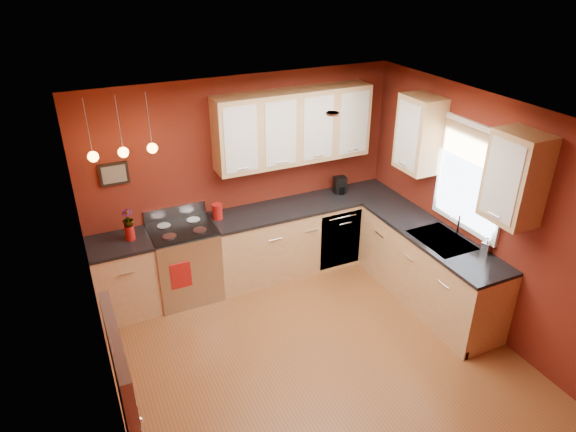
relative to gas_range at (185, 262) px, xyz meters
name	(u,v)px	position (x,y,z in m)	size (l,w,h in m)	color
floor	(320,364)	(0.92, -1.80, -0.48)	(4.20, 4.20, 0.00)	brown
ceiling	(329,125)	(0.92, -1.80, 2.12)	(4.00, 4.20, 0.02)	silver
wall_back	(245,179)	(0.92, 0.30, 0.82)	(4.00, 0.02, 2.60)	maroon
wall_front	(491,427)	(0.92, -3.90, 0.82)	(4.00, 0.02, 2.60)	maroon
wall_left	(101,317)	(-1.08, -1.80, 0.82)	(0.02, 4.20, 2.60)	maroon
wall_right	(487,217)	(2.92, -1.80, 0.82)	(0.02, 4.20, 2.60)	maroon
base_cabinets_back_left	(125,278)	(-0.73, 0.00, -0.03)	(0.70, 0.60, 0.90)	#DFA877
base_cabinets_back_right	(306,236)	(1.65, 0.00, -0.03)	(2.54, 0.60, 0.90)	#DFA877
base_cabinets_right	(428,269)	(2.62, -1.35, -0.03)	(0.60, 2.10, 0.90)	#DFA877
counter_back_left	(119,244)	(-0.73, 0.00, 0.44)	(0.70, 0.62, 0.04)	black
counter_back_right	(306,205)	(1.65, 0.00, 0.44)	(2.54, 0.62, 0.04)	black
counter_right	(433,235)	(2.62, -1.35, 0.44)	(0.62, 2.10, 0.04)	black
gas_range	(185,262)	(0.00, 0.00, 0.00)	(0.76, 0.64, 1.11)	#B1B1B5
dishwasher_front	(340,240)	(2.02, -0.29, -0.03)	(0.60, 0.02, 0.80)	#B1B1B5
sink	(442,241)	(2.62, -1.50, 0.43)	(0.50, 0.70, 0.33)	gray
window	(471,175)	(2.89, -1.50, 1.21)	(0.06, 1.02, 1.22)	white
upper_cabinets_back	(294,127)	(1.52, 0.12, 1.47)	(2.00, 0.35, 0.90)	#DFA877
upper_cabinets_right	(463,154)	(2.75, -1.48, 1.47)	(0.35, 1.95, 0.90)	#DFA877
wall_picture	(114,174)	(-0.63, 0.28, 1.17)	(0.32, 0.03, 0.26)	black
pendant_lights	(123,152)	(-0.53, -0.05, 1.53)	(0.71, 0.11, 0.66)	gray
red_canister	(217,211)	(0.47, 0.07, 0.56)	(0.13, 0.13, 0.20)	#A51411
red_vase	(130,233)	(-0.59, 0.01, 0.55)	(0.11, 0.11, 0.17)	#A51411
flowers	(128,219)	(-0.59, 0.01, 0.72)	(0.12, 0.12, 0.22)	#A51411
coffee_maker	(340,186)	(2.21, 0.09, 0.56)	(0.17, 0.17, 0.23)	black
soap_pump	(487,245)	(2.86, -1.93, 0.56)	(0.09, 0.09, 0.19)	white
dish_towel	(181,276)	(-0.14, -0.33, 0.04)	(0.24, 0.02, 0.33)	#A51411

